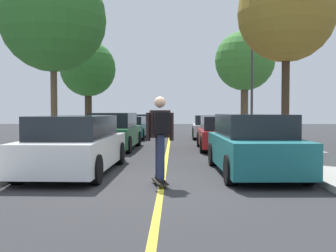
{
  "coord_description": "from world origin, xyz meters",
  "views": [
    {
      "loc": [
        0.26,
        -8.59,
        1.55
      ],
      "look_at": [
        -0.01,
        9.09,
        0.89
      ],
      "focal_mm": 43.45,
      "sensor_mm": 36.0,
      "label": 1
    }
  ],
  "objects_px": {
    "parked_car_left_near": "(113,132)",
    "street_tree_left_nearest": "(53,19)",
    "street_tree_right_near": "(245,61)",
    "parked_car_left_nearest": "(76,145)",
    "parked_car_left_farthest": "(140,124)",
    "streetlamp": "(252,75)",
    "skateboard": "(160,182)",
    "parked_car_right_far": "(208,127)",
    "skateboarder": "(160,133)",
    "street_tree_right_nearest": "(286,14)",
    "parked_car_right_near": "(223,133)",
    "parked_car_left_far": "(130,127)",
    "parked_car_right_nearest": "(253,145)",
    "street_tree_left_near": "(88,69)"
  },
  "relations": [
    {
      "from": "parked_car_left_farthest",
      "to": "parked_car_right_nearest",
      "type": "relative_size",
      "value": 1.02
    },
    {
      "from": "parked_car_left_near",
      "to": "street_tree_right_near",
      "type": "xyz_separation_m",
      "value": [
        6.42,
        6.66,
        3.62
      ]
    },
    {
      "from": "parked_car_left_nearest",
      "to": "streetlamp",
      "type": "bearing_deg",
      "value": 56.58
    },
    {
      "from": "parked_car_left_far",
      "to": "skateboarder",
      "type": "xyz_separation_m",
      "value": [
        2.17,
        -14.4,
        0.47
      ]
    },
    {
      "from": "parked_car_right_near",
      "to": "street_tree_left_nearest",
      "type": "xyz_separation_m",
      "value": [
        -6.42,
        -1.19,
        4.29
      ]
    },
    {
      "from": "parked_car_left_near",
      "to": "parked_car_right_nearest",
      "type": "relative_size",
      "value": 1.04
    },
    {
      "from": "parked_car_left_farthest",
      "to": "skateboard",
      "type": "height_order",
      "value": "parked_car_left_farthest"
    },
    {
      "from": "skateboarder",
      "to": "parked_car_left_near",
      "type": "bearing_deg",
      "value": 105.1
    },
    {
      "from": "parked_car_right_nearest",
      "to": "skateboarder",
      "type": "distance_m",
      "value": 2.81
    },
    {
      "from": "streetlamp",
      "to": "skateboarder",
      "type": "xyz_separation_m",
      "value": [
        -3.98,
        -11.06,
        -2.16
      ]
    },
    {
      "from": "parked_car_left_nearest",
      "to": "skateboard",
      "type": "relative_size",
      "value": 5.42
    },
    {
      "from": "parked_car_right_near",
      "to": "streetlamp",
      "type": "distance_m",
      "value": 4.4
    },
    {
      "from": "parked_car_left_far",
      "to": "skateboard",
      "type": "xyz_separation_m",
      "value": [
        2.16,
        -14.37,
        -0.54
      ]
    },
    {
      "from": "parked_car_right_nearest",
      "to": "skateboard",
      "type": "bearing_deg",
      "value": -143.82
    },
    {
      "from": "parked_car_left_near",
      "to": "streetlamp",
      "type": "bearing_deg",
      "value": 26.27
    },
    {
      "from": "parked_car_left_far",
      "to": "street_tree_right_nearest",
      "type": "distance_m",
      "value": 11.26
    },
    {
      "from": "parked_car_left_far",
      "to": "streetlamp",
      "type": "relative_size",
      "value": 0.81
    },
    {
      "from": "parked_car_left_near",
      "to": "skateboard",
      "type": "bearing_deg",
      "value": -74.88
    },
    {
      "from": "parked_car_right_nearest",
      "to": "street_tree_right_nearest",
      "type": "bearing_deg",
      "value": 66.1
    },
    {
      "from": "parked_car_left_nearest",
      "to": "street_tree_right_nearest",
      "type": "relative_size",
      "value": 0.71
    },
    {
      "from": "street_tree_right_nearest",
      "to": "skateboard",
      "type": "relative_size",
      "value": 7.61
    },
    {
      "from": "parked_car_right_near",
      "to": "street_tree_left_nearest",
      "type": "relative_size",
      "value": 0.61
    },
    {
      "from": "parked_car_left_farthest",
      "to": "skateboarder",
      "type": "xyz_separation_m",
      "value": [
        2.17,
        -20.76,
        0.45
      ]
    },
    {
      "from": "street_tree_left_nearest",
      "to": "parked_car_right_nearest",
      "type": "bearing_deg",
      "value": -38.5
    },
    {
      "from": "street_tree_right_near",
      "to": "parked_car_right_near",
      "type": "bearing_deg",
      "value": -106.79
    },
    {
      "from": "street_tree_left_near",
      "to": "street_tree_right_near",
      "type": "relative_size",
      "value": 0.85
    },
    {
      "from": "parked_car_left_far",
      "to": "street_tree_left_near",
      "type": "xyz_separation_m",
      "value": [
        -2.03,
        -1.57,
        3.08
      ]
    },
    {
      "from": "parked_car_left_nearest",
      "to": "skateboard",
      "type": "distance_m",
      "value": 2.83
    },
    {
      "from": "skateboard",
      "to": "parked_car_left_near",
      "type": "bearing_deg",
      "value": 105.12
    },
    {
      "from": "parked_car_right_far",
      "to": "street_tree_right_near",
      "type": "distance_m",
      "value": 4.21
    },
    {
      "from": "parked_car_left_nearest",
      "to": "street_tree_right_nearest",
      "type": "height_order",
      "value": "street_tree_right_nearest"
    },
    {
      "from": "parked_car_left_nearest",
      "to": "street_tree_left_near",
      "type": "height_order",
      "value": "street_tree_left_near"
    },
    {
      "from": "skateboarder",
      "to": "street_tree_left_nearest",
      "type": "bearing_deg",
      "value": 121.78
    },
    {
      "from": "parked_car_left_near",
      "to": "parked_car_right_far",
      "type": "bearing_deg",
      "value": 56.94
    },
    {
      "from": "street_tree_left_near",
      "to": "street_tree_right_near",
      "type": "xyz_separation_m",
      "value": [
        8.45,
        1.86,
        0.63
      ]
    },
    {
      "from": "parked_car_right_far",
      "to": "streetlamp",
      "type": "relative_size",
      "value": 0.81
    },
    {
      "from": "parked_car_left_nearest",
      "to": "street_tree_left_near",
      "type": "relative_size",
      "value": 0.93
    },
    {
      "from": "streetlamp",
      "to": "parked_car_right_near",
      "type": "bearing_deg",
      "value": -119.45
    },
    {
      "from": "parked_car_left_far",
      "to": "street_tree_left_nearest",
      "type": "distance_m",
      "value": 9.0
    },
    {
      "from": "parked_car_left_far",
      "to": "parked_car_right_far",
      "type": "distance_m",
      "value": 4.41
    },
    {
      "from": "skateboarder",
      "to": "parked_car_right_near",
      "type": "bearing_deg",
      "value": 74.38
    },
    {
      "from": "street_tree_left_nearest",
      "to": "skateboarder",
      "type": "xyz_separation_m",
      "value": [
        4.2,
        -6.77,
        -3.85
      ]
    },
    {
      "from": "parked_car_left_farthest",
      "to": "parked_car_right_near",
      "type": "distance_m",
      "value": 13.53
    },
    {
      "from": "parked_car_left_near",
      "to": "parked_car_left_far",
      "type": "xyz_separation_m",
      "value": [
        -0.0,
        6.37,
        -0.08
      ]
    },
    {
      "from": "parked_car_left_nearest",
      "to": "parked_car_right_far",
      "type": "xyz_separation_m",
      "value": [
        4.39,
        13.02,
        -0.06
      ]
    },
    {
      "from": "street_tree_left_nearest",
      "to": "street_tree_right_nearest",
      "type": "distance_m",
      "value": 8.47
    },
    {
      "from": "parked_car_left_near",
      "to": "street_tree_left_nearest",
      "type": "bearing_deg",
      "value": -148.3
    },
    {
      "from": "parked_car_left_nearest",
      "to": "parked_car_left_farthest",
      "type": "relative_size",
      "value": 1.04
    },
    {
      "from": "parked_car_left_farthest",
      "to": "skateboard",
      "type": "bearing_deg",
      "value": -84.05
    },
    {
      "from": "parked_car_left_farthest",
      "to": "parked_car_right_far",
      "type": "xyz_separation_m",
      "value": [
        4.39,
        -5.98,
        0.0
      ]
    }
  ]
}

